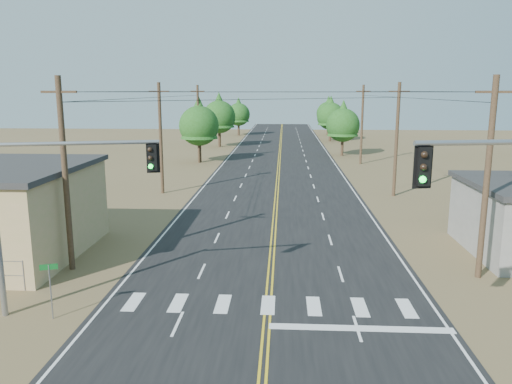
{
  "coord_description": "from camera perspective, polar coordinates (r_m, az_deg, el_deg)",
  "views": [
    {
      "loc": [
        0.62,
        -12.46,
        9.25
      ],
      "look_at": [
        -0.97,
        15.78,
        3.5
      ],
      "focal_mm": 35.0,
      "sensor_mm": 36.0,
      "label": 1
    }
  ],
  "objects": [
    {
      "name": "tree_left_far",
      "position": [
        106.14,
        -2.01,
        9.11
      ],
      "size": [
        4.77,
        4.77,
        7.95
      ],
      "color": "#3F2D1E",
      "rests_on": "ground"
    },
    {
      "name": "tree_left_mid",
      "position": [
        84.11,
        -4.23,
        8.93
      ],
      "size": [
        5.44,
        5.44,
        9.07
      ],
      "color": "#3F2D1E",
      "rests_on": "ground"
    },
    {
      "name": "utility_pole_left_far",
      "position": [
        65.54,
        -6.61,
        7.8
      ],
      "size": [
        1.8,
        0.3,
        10.0
      ],
      "color": "#4C3826",
      "rests_on": "ground"
    },
    {
      "name": "utility_pole_right_near",
      "position": [
        26.7,
        24.9,
        1.51
      ],
      "size": [
        1.8,
        0.3,
        10.0
      ],
      "color": "#4C3826",
      "rests_on": "ground"
    },
    {
      "name": "tree_right_far",
      "position": [
        107.62,
        8.27,
        9.14
      ],
      "size": [
        4.95,
        4.95,
        8.26
      ],
      "color": "#3F2D1E",
      "rests_on": "ground"
    },
    {
      "name": "street_sign",
      "position": [
        22.29,
        -22.48,
        -9.53
      ],
      "size": [
        0.68,
        0.24,
        2.37
      ],
      "rotation": [
        0.0,
        0.0,
        0.31
      ],
      "color": "gray",
      "rests_on": "ground"
    },
    {
      "name": "utility_pole_right_mid",
      "position": [
        45.73,
        15.77,
        5.88
      ],
      "size": [
        1.8,
        0.3,
        10.0
      ],
      "color": "#4C3826",
      "rests_on": "ground"
    },
    {
      "name": "tree_left_near",
      "position": [
        65.95,
        -6.54,
        7.99
      ],
      "size": [
        5.2,
        5.2,
        8.67
      ],
      "color": "#3F2D1E",
      "rests_on": "ground"
    },
    {
      "name": "utility_pole_left_mid",
      "position": [
        46.02,
        -10.84,
        6.13
      ],
      "size": [
        1.8,
        0.3,
        10.0
      ],
      "color": "#4C3826",
      "rests_on": "ground"
    },
    {
      "name": "tree_right_mid",
      "position": [
        94.39,
        8.53,
        8.88
      ],
      "size": [
        5.06,
        5.06,
        8.43
      ],
      "color": "#3F2D1E",
      "rests_on": "ground"
    },
    {
      "name": "utility_pole_left_near",
      "position": [
        27.19,
        -20.98,
        1.98
      ],
      "size": [
        1.8,
        0.3,
        10.0
      ],
      "color": "#4C3826",
      "rests_on": "ground"
    },
    {
      "name": "tree_right_near",
      "position": [
        73.26,
        9.92,
        7.92
      ],
      "size": [
        4.81,
        4.81,
        8.01
      ],
      "color": "#3F2D1E",
      "rests_on": "ground"
    },
    {
      "name": "utility_pole_right_far",
      "position": [
        65.35,
        12.02,
        7.62
      ],
      "size": [
        1.8,
        0.3,
        10.0
      ],
      "color": "#4C3826",
      "rests_on": "ground"
    },
    {
      "name": "signal_mast_left",
      "position": [
        22.08,
        -22.96,
        -0.45
      ],
      "size": [
        6.55,
        1.92,
        7.37
      ],
      "rotation": [
        0.0,
        0.0,
        0.26
      ],
      "color": "gray",
      "rests_on": "ground"
    },
    {
      "name": "road",
      "position": [
        43.46,
        2.33,
        -0.79
      ],
      "size": [
        15.0,
        200.0,
        0.02
      ],
      "primitive_type": "cube",
      "color": "black",
      "rests_on": "ground"
    }
  ]
}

